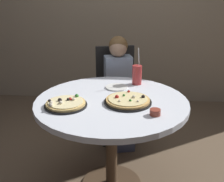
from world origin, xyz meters
TOP-DOWN VIEW (x-y plane):
  - dining_table at (0.00, 0.00)m, footprint 1.11×1.11m
  - chair_wooden at (-0.02, 0.87)m, footprint 0.49×0.49m
  - diner_child at (0.02, 0.69)m, footprint 0.34×0.43m
  - pizza_veggie at (0.12, -0.04)m, footprint 0.34×0.34m
  - pizza_cheese at (-0.30, -0.14)m, footprint 0.29×0.29m
  - soda_cup at (0.18, 0.37)m, footprint 0.08×0.08m
  - sauce_bowl at (0.30, -0.23)m, footprint 0.07×0.07m
  - plate_small at (0.02, 0.26)m, footprint 0.18×0.18m

SIDE VIEW (x-z plane):
  - diner_child at x=0.02m, z-range -0.06..1.02m
  - chair_wooden at x=-0.02m, z-range 0.06..1.01m
  - dining_table at x=0.00m, z-range 0.26..1.01m
  - plate_small at x=0.02m, z-range 0.75..0.76m
  - pizza_veggie at x=0.12m, z-range 0.74..0.79m
  - pizza_cheese at x=-0.30m, z-range 0.74..0.79m
  - sauce_bowl at x=0.30m, z-range 0.75..0.79m
  - soda_cup at x=0.18m, z-range 0.68..0.99m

